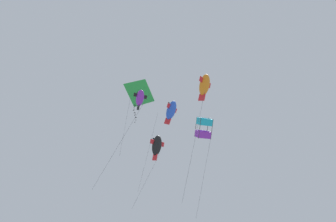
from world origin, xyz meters
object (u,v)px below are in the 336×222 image
object	(u,v)px
kite_box_highest	(204,128)
kite_fish_near_right	(157,145)
kite_fish_far_centre	(140,98)
kite_fish_mid_left	(204,85)
kite_delta_upper_right	(139,93)
kite_fish_low_drifter	(171,110)

from	to	relation	value
kite_box_highest	kite_fish_near_right	world-z (taller)	kite_fish_near_right
kite_fish_far_centre	kite_fish_mid_left	distance (m)	5.11
kite_fish_mid_left	kite_delta_upper_right	bearing A→B (deg)	73.31
kite_delta_upper_right	kite_fish_low_drifter	bearing A→B (deg)	-14.38
kite_box_highest	kite_fish_far_centre	distance (m)	6.23
kite_fish_near_right	kite_fish_low_drifter	bearing A→B (deg)	-22.39
kite_fish_far_centre	kite_fish_low_drifter	xyz separation A→B (m)	(-2.51, -9.08, 2.95)
kite_fish_far_centre	kite_delta_upper_right	bearing A→B (deg)	67.39
kite_fish_near_right	kite_box_highest	bearing A→B (deg)	-94.64
kite_box_highest	kite_fish_near_right	size ratio (longest dim) A/B	1.17
kite_box_highest	kite_fish_near_right	bearing A→B (deg)	112.49
kite_fish_low_drifter	kite_fish_near_right	world-z (taller)	kite_fish_low_drifter
kite_fish_far_centre	kite_fish_mid_left	bearing A→B (deg)	-42.05
kite_fish_low_drifter	kite_fish_near_right	size ratio (longest dim) A/B	1.30
kite_delta_upper_right	kite_fish_far_centre	world-z (taller)	kite_delta_upper_right
kite_box_highest	kite_fish_low_drifter	distance (m)	7.78
kite_box_highest	kite_fish_far_centre	xyz separation A→B (m)	(5.21, 3.16, 1.31)
kite_fish_mid_left	kite_fish_near_right	distance (m)	10.59
kite_fish_mid_left	kite_fish_near_right	xyz separation A→B (m)	(3.89, -9.72, -1.63)
kite_fish_mid_left	kite_box_highest	bearing A→B (deg)	33.38
kite_fish_low_drifter	kite_fish_near_right	xyz separation A→B (m)	(1.45, 0.52, -4.05)
kite_fish_low_drifter	kite_delta_upper_right	bearing A→B (deg)	159.37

